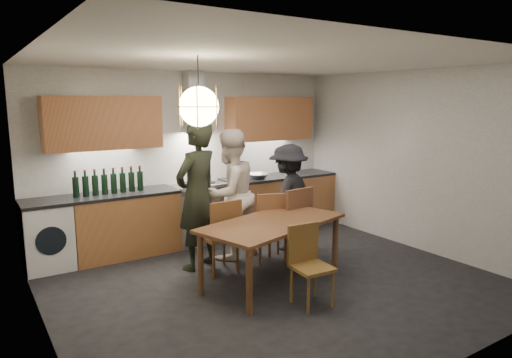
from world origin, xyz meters
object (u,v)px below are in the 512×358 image
person_left (197,196)px  person_right (288,197)px  stock_pot (293,170)px  wine_bottles (109,181)px  chair_back_left (222,232)px  mixing_bowl (258,176)px  dining_table (273,228)px  chair_front (308,259)px  person_mid (230,194)px

person_left → person_right: size_ratio=1.24×
stock_pot → wine_bottles: 3.16m
chair_back_left → stock_pot: size_ratio=4.42×
stock_pot → mixing_bowl: bearing=-176.2°
person_left → mixing_bowl: bearing=-171.4°
dining_table → chair_front: chair_front is taller
person_mid → mixing_bowl: size_ratio=5.29×
chair_back_left → person_mid: bearing=-129.6°
stock_pot → chair_front: bearing=-124.7°
mixing_bowl → person_left: bearing=-148.4°
chair_back_left → wine_bottles: bearing=-55.6°
dining_table → chair_front: 0.68m
dining_table → stock_pot: stock_pot is taller
dining_table → mixing_bowl: bearing=45.8°
person_left → stock_pot: bearing=-179.5°
dining_table → person_right: (0.92, 0.92, 0.11)m
chair_back_left → dining_table: bearing=122.1°
person_right → mixing_bowl: person_right is taller
chair_front → chair_back_left: bearing=110.5°
chair_back_left → chair_front: bearing=105.9°
dining_table → person_right: size_ratio=1.27×
person_mid → chair_back_left: bearing=36.5°
person_right → wine_bottles: 2.52m
wine_bottles → chair_back_left: bearing=-54.8°
person_right → person_left: bearing=-23.2°
dining_table → mixing_bowl: 2.18m
chair_front → person_mid: bearing=92.8°
stock_pot → wine_bottles: bearing=179.8°
chair_front → mixing_bowl: bearing=71.8°
dining_table → wine_bottles: (-1.35, 1.96, 0.41)m
chair_back_left → person_mid: person_mid is taller
dining_table → person_left: size_ratio=1.02×
dining_table → chair_front: bearing=-105.6°
person_right → person_mid: bearing=-31.6°
mixing_bowl → stock_pot: bearing=3.8°
chair_back_left → stock_pot: (2.18, 1.38, 0.43)m
chair_front → person_left: (-0.52, 1.60, 0.47)m
dining_table → stock_pot: (1.81, 1.95, 0.31)m
stock_pot → chair_back_left: bearing=-147.6°
wine_bottles → mixing_bowl: bearing=-1.5°
person_mid → stock_pot: size_ratio=8.26×
chair_back_left → wine_bottles: size_ratio=1.00×
chair_front → dining_table: bearing=93.8°
chair_front → person_left: person_left is taller
chair_front → person_left: 1.75m
dining_table → person_left: (-0.52, 0.94, 0.29)m
chair_front → person_mid: person_mid is taller
person_left → person_mid: 0.57m
person_left → person_mid: bearing=169.6°
dining_table → chair_back_left: (-0.37, 0.57, -0.12)m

